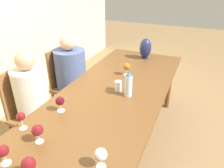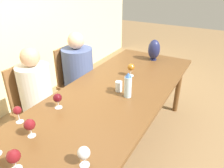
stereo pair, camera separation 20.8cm
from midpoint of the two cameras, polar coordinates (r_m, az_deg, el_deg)
name	(u,v)px [view 2 (the right image)]	position (r m, az deg, el deg)	size (l,w,h in m)	color
ground_plane	(113,151)	(2.62, 2.73, -17.10)	(14.00, 14.00, 0.00)	olive
dining_table	(114,98)	(2.19, 3.13, -3.69)	(2.55, 0.98, 0.78)	brown
water_bottle	(128,85)	(2.03, 7.14, -0.38)	(0.07, 0.07, 0.25)	silver
water_tumbler	(119,86)	(2.15, 4.55, -0.69)	(0.07, 0.07, 0.10)	silver
vase	(154,50)	(2.98, 12.92, 8.71)	(0.16, 0.16, 0.28)	#1E234C
wine_glass_0	(13,157)	(1.41, -20.38, -17.53)	(0.08, 0.08, 0.14)	silver
wine_glass_1	(17,111)	(1.79, -20.50, -6.69)	(0.07, 0.07, 0.14)	silver
wine_glass_3	(84,153)	(1.35, -2.82, -17.79)	(0.08, 0.08, 0.14)	silver
wine_glass_4	(131,67)	(2.47, 7.41, 4.27)	(0.08, 0.08, 0.14)	silver
wine_glass_5	(57,98)	(1.89, -11.03, -3.74)	(0.08, 0.08, 0.14)	silver
wine_glass_6	(30,125)	(1.62, -17.30, -10.29)	(0.08, 0.08, 0.14)	silver
chair_near	(34,105)	(2.57, -17.55, -5.21)	(0.44, 0.44, 0.96)	brown
chair_far	(75,80)	(3.03, -7.83, 1.05)	(0.44, 0.44, 0.96)	brown
person_near	(38,97)	(2.44, -16.48, -3.32)	(0.34, 0.34, 1.18)	#2D2D38
person_far	(79,74)	(2.93, -6.51, 2.59)	(0.40, 0.40, 1.18)	#2D2D38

